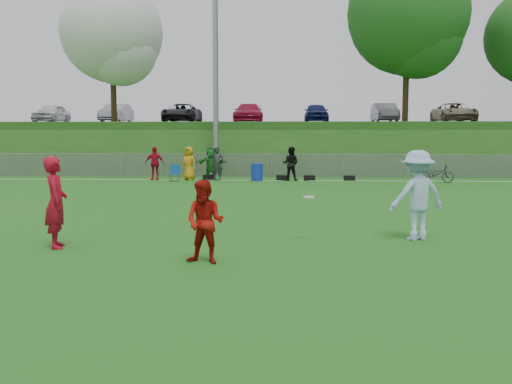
# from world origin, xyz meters

# --- Properties ---
(ground) EXTENTS (120.00, 120.00, 0.00)m
(ground) POSITION_xyz_m (0.00, 0.00, 0.00)
(ground) COLOR #15641A
(ground) RESTS_ON ground
(sideline_far) EXTENTS (60.00, 0.10, 0.01)m
(sideline_far) POSITION_xyz_m (0.00, 18.00, 0.01)
(sideline_far) COLOR white
(sideline_far) RESTS_ON ground
(fence) EXTENTS (58.00, 0.06, 1.30)m
(fence) POSITION_xyz_m (0.00, 20.00, 0.65)
(fence) COLOR gray
(fence) RESTS_ON ground
(light_pole) EXTENTS (1.20, 0.40, 12.15)m
(light_pole) POSITION_xyz_m (-3.00, 20.80, 6.71)
(light_pole) COLOR gray
(light_pole) RESTS_ON ground
(berm) EXTENTS (120.00, 18.00, 3.00)m
(berm) POSITION_xyz_m (0.00, 31.00, 1.50)
(berm) COLOR #174A15
(berm) RESTS_ON ground
(parking_lot) EXTENTS (120.00, 12.00, 0.10)m
(parking_lot) POSITION_xyz_m (0.00, 33.00, 3.05)
(parking_lot) COLOR black
(parking_lot) RESTS_ON berm
(tree_white_flowering) EXTENTS (6.30, 6.30, 8.78)m
(tree_white_flowering) POSITION_xyz_m (-9.84, 24.92, 8.32)
(tree_white_flowering) COLOR black
(tree_white_flowering) RESTS_ON berm
(tree_green_near) EXTENTS (7.14, 7.14, 9.95)m
(tree_green_near) POSITION_xyz_m (8.16, 24.42, 9.03)
(tree_green_near) COLOR black
(tree_green_near) RESTS_ON berm
(car_row) EXTENTS (32.04, 5.18, 1.44)m
(car_row) POSITION_xyz_m (-1.17, 32.00, 3.82)
(car_row) COLOR silver
(car_row) RESTS_ON parking_lot
(spectator_row) EXTENTS (7.90, 0.89, 1.69)m
(spectator_row) POSITION_xyz_m (-2.69, 18.00, 0.85)
(spectator_row) COLOR red
(spectator_row) RESTS_ON ground
(gear_bags) EXTENTS (7.71, 0.41, 0.26)m
(gear_bags) POSITION_xyz_m (0.94, 18.10, 0.13)
(gear_bags) COLOR black
(gear_bags) RESTS_ON ground
(player_red_left) EXTENTS (0.68, 0.82, 1.93)m
(player_red_left) POSITION_xyz_m (-3.84, 1.00, 0.97)
(player_red_left) COLOR #A70B1E
(player_red_left) RESTS_ON ground
(player_red_center) EXTENTS (0.88, 0.76, 1.56)m
(player_red_center) POSITION_xyz_m (-0.50, -0.23, 0.78)
(player_red_center) COLOR #A5110B
(player_red_center) RESTS_ON ground
(player_blue) EXTENTS (1.49, 1.16, 2.03)m
(player_blue) POSITION_xyz_m (3.93, 2.35, 1.02)
(player_blue) COLOR #ADC7F0
(player_blue) RESTS_ON ground
(frisbee) EXTENTS (0.25, 0.25, 0.02)m
(frisbee) POSITION_xyz_m (1.49, 2.04, 1.00)
(frisbee) COLOR silver
(frisbee) RESTS_ON ground
(recycling_bin) EXTENTS (0.69, 0.69, 0.85)m
(recycling_bin) POSITION_xyz_m (-0.56, 17.80, 0.43)
(recycling_bin) COLOR #102FB2
(recycling_bin) RESTS_ON ground
(camp_chair) EXTENTS (0.46, 0.47, 0.82)m
(camp_chair) POSITION_xyz_m (-4.62, 17.22, 0.24)
(camp_chair) COLOR #0E4E9D
(camp_chair) RESTS_ON ground
(bicycle) EXTENTS (1.68, 0.67, 0.86)m
(bicycle) POSITION_xyz_m (8.11, 17.20, 0.43)
(bicycle) COLOR #2C2C2E
(bicycle) RESTS_ON ground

